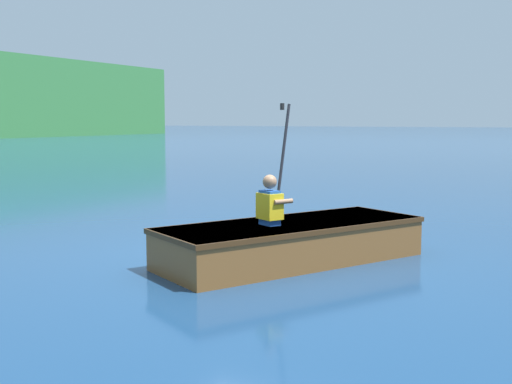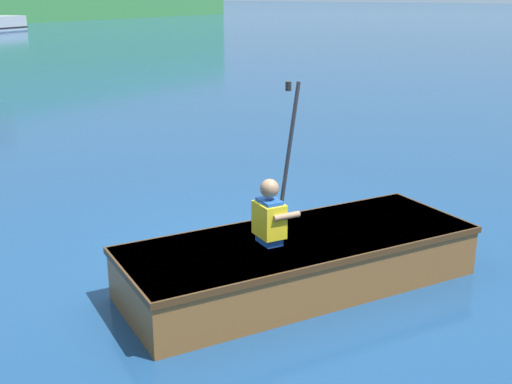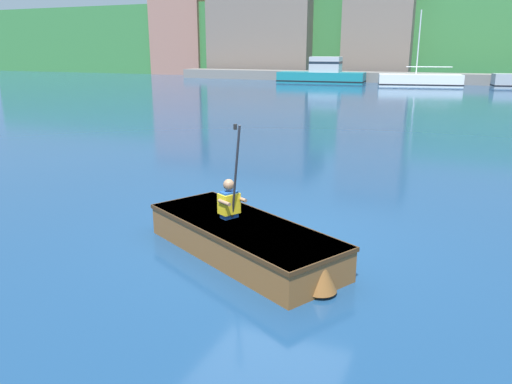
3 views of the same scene
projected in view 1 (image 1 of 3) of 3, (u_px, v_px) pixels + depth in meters
ground_plane at (251, 255)px, 8.39m from camera, size 300.00×300.00×0.00m
rowboat_foreground at (295, 239)px, 7.95m from camera, size 3.58×2.67×0.50m
person_paddler at (271, 201)px, 7.68m from camera, size 0.44×0.44×1.45m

